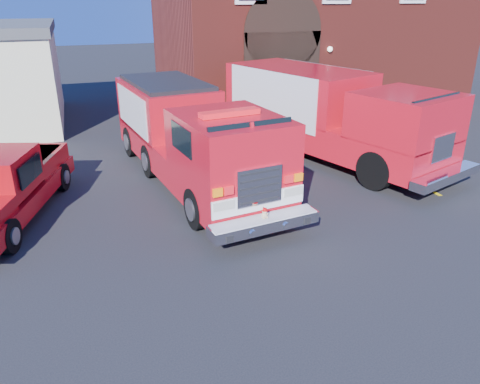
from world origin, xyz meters
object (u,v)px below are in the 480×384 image
object	(u,v)px
secondary_truck	(328,112)
fire_engine	(191,136)
pickup_truck	(0,186)
fire_station	(305,19)

from	to	relation	value
secondary_truck	fire_engine	bearing A→B (deg)	-170.39
pickup_truck	fire_station	bearing A→B (deg)	39.47
fire_engine	secondary_truck	size ratio (longest dim) A/B	0.99
pickup_truck	secondary_truck	bearing A→B (deg)	9.96
fire_engine	pickup_truck	distance (m)	5.44
fire_station	fire_engine	world-z (taller)	fire_station
fire_station	secondary_truck	bearing A→B (deg)	-111.25
fire_engine	secondary_truck	world-z (taller)	secondary_truck
fire_station	pickup_truck	world-z (taller)	fire_station
pickup_truck	secondary_truck	xyz separation A→B (m)	(10.52, 1.85, 0.74)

